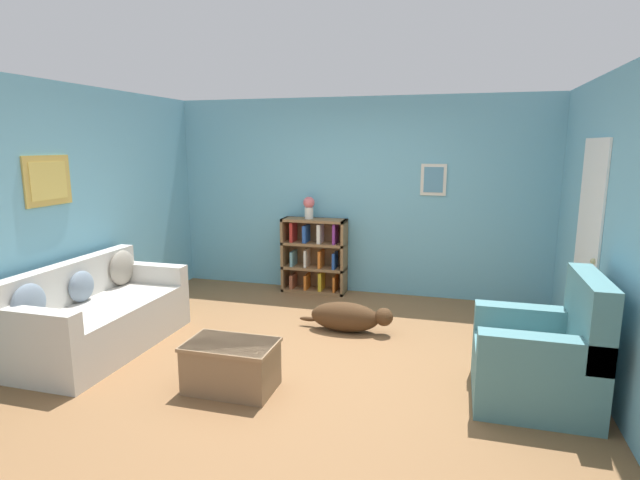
% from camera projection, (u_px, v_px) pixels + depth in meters
% --- Properties ---
extents(ground_plane, '(14.00, 14.00, 0.00)m').
position_uv_depth(ground_plane, '(309.00, 354.00, 4.81)').
color(ground_plane, brown).
extents(wall_back, '(5.60, 0.13, 2.60)m').
position_uv_depth(wall_back, '(357.00, 197.00, 6.69)').
color(wall_back, '#6BADC6').
rests_on(wall_back, ground_plane).
extents(wall_left, '(0.13, 5.00, 2.60)m').
position_uv_depth(wall_left, '(76.00, 211.00, 5.23)').
color(wall_left, '#6BADC6').
rests_on(wall_left, ground_plane).
extents(wall_right, '(0.16, 5.00, 2.60)m').
position_uv_depth(wall_right, '(619.00, 235.00, 3.91)').
color(wall_right, '#6BADC6').
rests_on(wall_right, ground_plane).
extents(couch, '(0.85, 1.79, 0.86)m').
position_uv_depth(couch, '(99.00, 316.00, 4.90)').
color(couch, beige).
rests_on(couch, ground_plane).
extents(bookshelf, '(0.87, 0.30, 1.01)m').
position_uv_depth(bookshelf, '(315.00, 255.00, 6.79)').
color(bookshelf, olive).
rests_on(bookshelf, ground_plane).
extents(recliner_chair, '(0.89, 0.86, 1.04)m').
position_uv_depth(recliner_chair, '(543.00, 358.00, 3.86)').
color(recliner_chair, slate).
rests_on(recliner_chair, ground_plane).
extents(coffee_table, '(0.74, 0.46, 0.40)m').
position_uv_depth(coffee_table, '(231.00, 364.00, 4.09)').
color(coffee_table, '#846647').
rests_on(coffee_table, ground_plane).
extents(dog, '(1.04, 0.29, 0.32)m').
position_uv_depth(dog, '(348.00, 317.00, 5.37)').
color(dog, '#472D19').
rests_on(dog, ground_plane).
extents(vase, '(0.15, 0.15, 0.30)m').
position_uv_depth(vase, '(309.00, 206.00, 6.67)').
color(vase, silver).
rests_on(vase, bookshelf).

